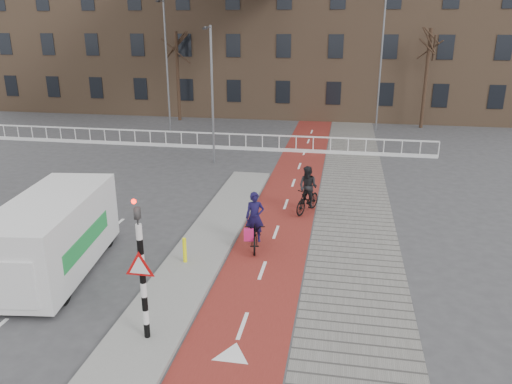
# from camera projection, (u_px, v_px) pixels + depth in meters

# --- Properties ---
(ground) EXTENTS (120.00, 120.00, 0.00)m
(ground) POSITION_uv_depth(u_px,v_px,m) (196.00, 300.00, 13.64)
(ground) COLOR #38383A
(ground) RESTS_ON ground
(bike_lane) EXTENTS (2.50, 60.00, 0.01)m
(bike_lane) POSITION_uv_depth(u_px,v_px,m) (291.00, 189.00, 22.71)
(bike_lane) COLOR maroon
(bike_lane) RESTS_ON ground
(sidewalk) EXTENTS (3.00, 60.00, 0.01)m
(sidewalk) POSITION_uv_depth(u_px,v_px,m) (354.00, 193.00, 22.25)
(sidewalk) COLOR slate
(sidewalk) RESTS_ON ground
(curb_island) EXTENTS (1.80, 16.00, 0.12)m
(curb_island) POSITION_uv_depth(u_px,v_px,m) (210.00, 237.00, 17.47)
(curb_island) COLOR gray
(curb_island) RESTS_ON ground
(traffic_signal) EXTENTS (0.80, 0.80, 3.68)m
(traffic_signal) POSITION_uv_depth(u_px,v_px,m) (141.00, 266.00, 11.22)
(traffic_signal) COLOR black
(traffic_signal) RESTS_ON curb_island
(bollard) EXTENTS (0.12, 0.12, 0.80)m
(bollard) POSITION_uv_depth(u_px,v_px,m) (185.00, 250.00, 15.43)
(bollard) COLOR #FBF80D
(bollard) RESTS_ON curb_island
(cyclist_near) EXTENTS (0.98, 1.95, 1.94)m
(cyclist_near) POSITION_uv_depth(u_px,v_px,m) (255.00, 229.00, 16.62)
(cyclist_near) COLOR black
(cyclist_near) RESTS_ON bike_lane
(cyclist_far) EXTENTS (1.17, 1.80, 1.89)m
(cyclist_far) POSITION_uv_depth(u_px,v_px,m) (308.00, 194.00, 19.72)
(cyclist_far) COLOR black
(cyclist_far) RESTS_ON bike_lane
(van) EXTENTS (2.85, 5.64, 2.32)m
(van) POSITION_uv_depth(u_px,v_px,m) (53.00, 234.00, 14.82)
(van) COLOR silver
(van) RESTS_ON ground
(railing) EXTENTS (28.00, 0.10, 0.99)m
(railing) POSITION_uv_depth(u_px,v_px,m) (197.00, 143.00, 30.23)
(railing) COLOR silver
(railing) RESTS_ON ground
(townhouse_row) EXTENTS (46.00, 10.00, 15.90)m
(townhouse_row) POSITION_uv_depth(u_px,v_px,m) (269.00, 16.00, 41.49)
(townhouse_row) COLOR #7F6047
(townhouse_row) RESTS_ON ground
(tree_mid) EXTENTS (0.26, 0.26, 6.64)m
(tree_mid) POSITION_uv_depth(u_px,v_px,m) (178.00, 77.00, 38.05)
(tree_mid) COLOR black
(tree_mid) RESTS_ON ground
(tree_right) EXTENTS (0.25, 0.25, 6.90)m
(tree_right) POSITION_uv_depth(u_px,v_px,m) (426.00, 79.00, 35.16)
(tree_right) COLOR black
(tree_right) RESTS_ON ground
(streetlight_near) EXTENTS (0.12, 0.12, 7.11)m
(streetlight_near) POSITION_uv_depth(u_px,v_px,m) (212.00, 97.00, 25.99)
(streetlight_near) COLOR slate
(streetlight_near) RESTS_ON ground
(streetlight_left) EXTENTS (0.12, 0.12, 8.65)m
(streetlight_left) POSITION_uv_depth(u_px,v_px,m) (167.00, 69.00, 33.29)
(streetlight_left) COLOR slate
(streetlight_left) RESTS_ON ground
(streetlight_right) EXTENTS (0.12, 0.12, 8.89)m
(streetlight_right) POSITION_uv_depth(u_px,v_px,m) (381.00, 66.00, 33.94)
(streetlight_right) COLOR slate
(streetlight_right) RESTS_ON ground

